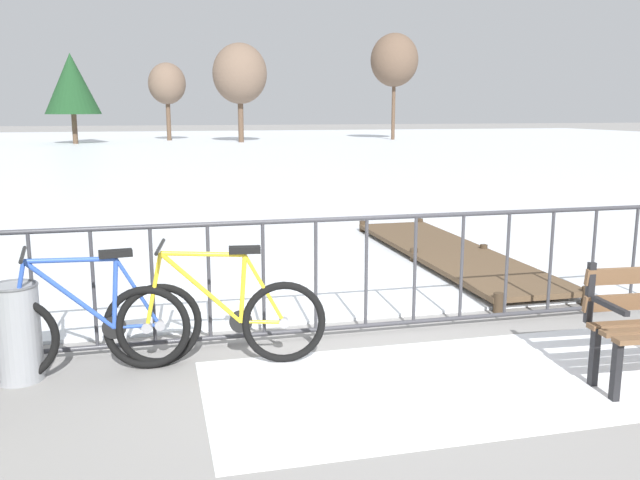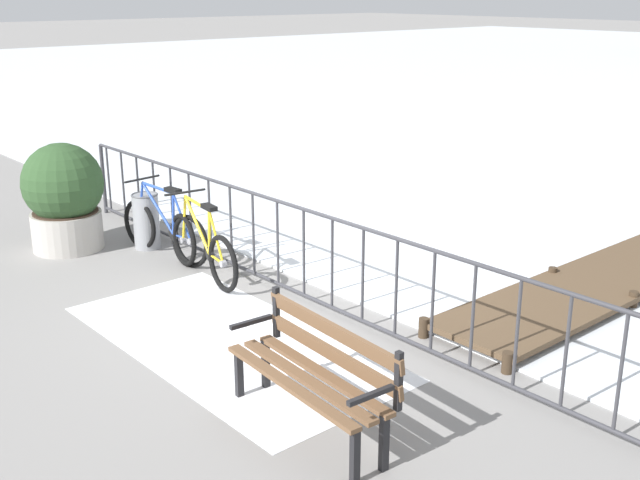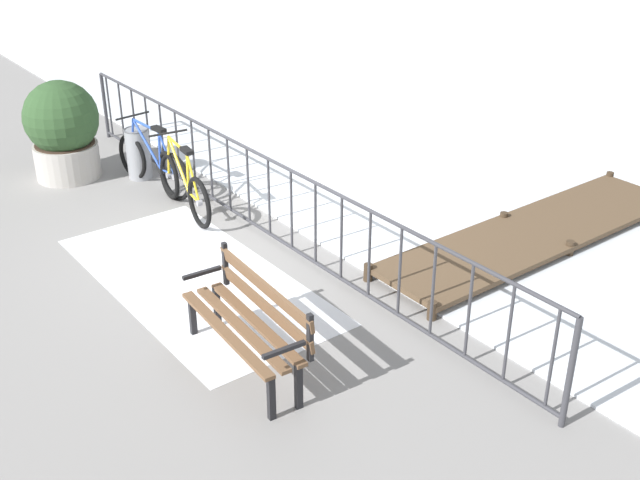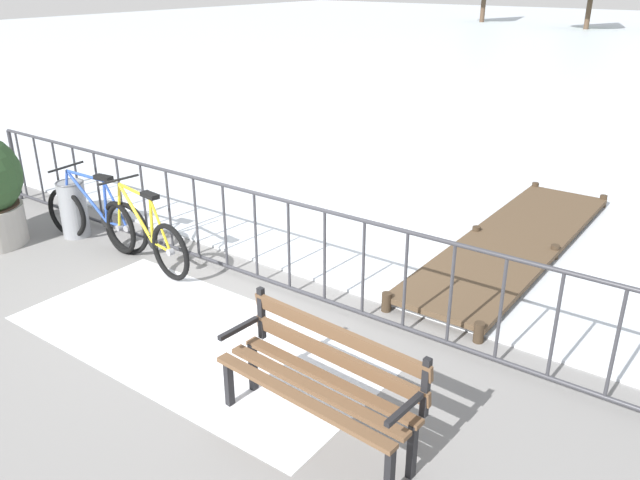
{
  "view_description": "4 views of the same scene",
  "coord_description": "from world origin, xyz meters",
  "px_view_note": "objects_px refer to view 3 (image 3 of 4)",
  "views": [
    {
      "loc": [
        -1.54,
        -5.44,
        1.97
      ],
      "look_at": [
        -0.16,
        0.13,
        0.85
      ],
      "focal_mm": 37.69,
      "sensor_mm": 36.0,
      "label": 1
    },
    {
      "loc": [
        6.29,
        -5.04,
        3.25
      ],
      "look_at": [
        0.82,
        -0.28,
        0.91
      ],
      "focal_mm": 43.68,
      "sensor_mm": 36.0,
      "label": 2
    },
    {
      "loc": [
        7.33,
        -4.65,
        4.27
      ],
      "look_at": [
        1.45,
        -0.17,
        0.54
      ],
      "focal_mm": 44.0,
      "sensor_mm": 36.0,
      "label": 3
    },
    {
      "loc": [
        4.48,
        -4.66,
        3.19
      ],
      "look_at": [
        0.84,
        0.33,
        0.56
      ],
      "focal_mm": 35.7,
      "sensor_mm": 36.0,
      "label": 4
    }
  ],
  "objects_px": {
    "bicycle_near_railing": "(183,186)",
    "bicycle_second": "(153,164)",
    "park_bench": "(250,317)",
    "planter_with_shrub": "(63,129)",
    "trash_bin": "(138,153)"
  },
  "relations": [
    {
      "from": "bicycle_near_railing",
      "to": "bicycle_second",
      "type": "distance_m",
      "value": 0.95
    },
    {
      "from": "park_bench",
      "to": "planter_with_shrub",
      "type": "xyz_separation_m",
      "value": [
        -5.46,
        0.4,
        0.2
      ]
    },
    {
      "from": "bicycle_near_railing",
      "to": "trash_bin",
      "type": "xyz_separation_m",
      "value": [
        -1.45,
        0.07,
        0.0
      ]
    },
    {
      "from": "planter_with_shrub",
      "to": "trash_bin",
      "type": "bearing_deg",
      "value": 50.99
    },
    {
      "from": "bicycle_near_railing",
      "to": "park_bench",
      "type": "xyz_separation_m",
      "value": [
        3.36,
        -1.13,
        0.14
      ]
    },
    {
      "from": "bicycle_near_railing",
      "to": "bicycle_second",
      "type": "height_order",
      "value": "same"
    },
    {
      "from": "bicycle_second",
      "to": "park_bench",
      "type": "distance_m",
      "value": 4.47
    },
    {
      "from": "trash_bin",
      "to": "bicycle_second",
      "type": "bearing_deg",
      "value": -2.6
    },
    {
      "from": "park_bench",
      "to": "trash_bin",
      "type": "height_order",
      "value": "park_bench"
    },
    {
      "from": "bicycle_second",
      "to": "planter_with_shrub",
      "type": "xyz_separation_m",
      "value": [
        -1.15,
        -0.78,
        0.34
      ]
    },
    {
      "from": "park_bench",
      "to": "planter_with_shrub",
      "type": "bearing_deg",
      "value": 175.82
    },
    {
      "from": "park_bench",
      "to": "planter_with_shrub",
      "type": "distance_m",
      "value": 5.48
    },
    {
      "from": "bicycle_second",
      "to": "park_bench",
      "type": "height_order",
      "value": "bicycle_second"
    },
    {
      "from": "park_bench",
      "to": "planter_with_shrub",
      "type": "height_order",
      "value": "planter_with_shrub"
    },
    {
      "from": "bicycle_near_railing",
      "to": "bicycle_second",
      "type": "relative_size",
      "value": 1.0
    }
  ]
}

